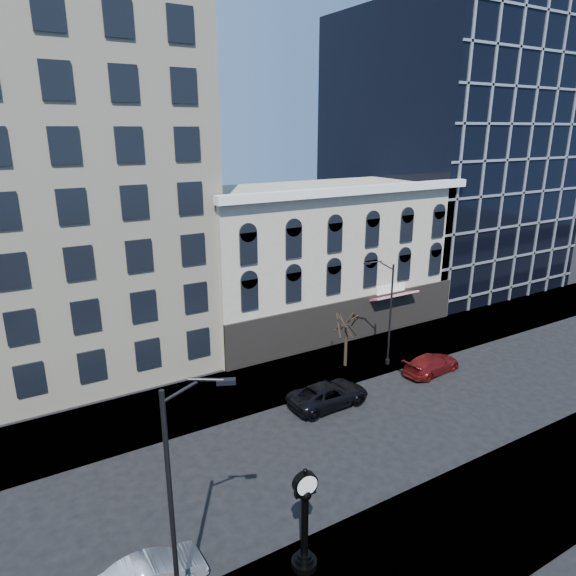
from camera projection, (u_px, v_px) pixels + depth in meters
ground at (294, 458)px, 26.94m from camera, size 160.00×160.00×0.00m
sidewalk_far at (230, 393)px, 33.49m from camera, size 160.00×6.00×0.12m
sidewalk_near at (399, 563)px, 20.36m from camera, size 160.00×6.00×0.12m
cream_tower at (67, 85)px, 33.72m from camera, size 15.90×15.40×42.50m
victorian_row at (317, 257)px, 44.07m from camera, size 22.60×11.19×12.50m
glass_office at (446, 154)px, 55.58m from camera, size 20.00×20.15×28.00m
street_clock at (305, 524)px, 19.57m from camera, size 1.02×1.02×4.49m
street_lamp_near at (189, 442)px, 15.74m from camera, size 2.34×1.21×9.59m
street_lamp_far at (384, 286)px, 35.66m from camera, size 1.96×0.95×7.96m
bare_tree_far at (347, 319)px, 36.19m from camera, size 2.81×2.81×4.82m
car_near_b at (151, 575)px, 19.11m from camera, size 4.06×1.50×1.33m
car_far_a at (328, 394)px, 31.95m from camera, size 5.31×2.51×1.46m
car_far_b at (432, 364)px, 36.24m from camera, size 4.87×2.42×1.36m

